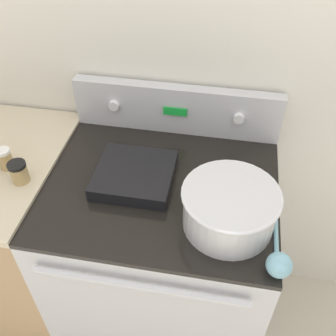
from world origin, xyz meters
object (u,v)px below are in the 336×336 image
Objects in this scene: ladle at (279,260)px; spice_jar_white_cap at (5,159)px; spice_jar_black_cap at (19,172)px; mixing_bowl at (230,207)px; casserole_dish at (135,174)px.

spice_jar_white_cap is (-0.93, 0.24, 0.02)m from ladle.
ladle is at bearing -12.26° from spice_jar_black_cap.
mixing_bowl reaches higher than spice_jar_white_cap.
casserole_dish is 3.31× the size of spice_jar_white_cap.
mixing_bowl is 1.13× the size of casserole_dish.
mixing_bowl is at bearing -22.52° from casserole_dish.
spice_jar_white_cap is (-0.08, 0.05, 0.00)m from spice_jar_black_cap.
spice_jar_black_cap is at bearing -35.03° from spice_jar_white_cap.
spice_jar_white_cap is (-0.46, -0.03, 0.02)m from casserole_dish.
mixing_bowl is at bearing -7.85° from spice_jar_white_cap.
mixing_bowl reaches higher than ladle.
mixing_bowl is 0.36m from casserole_dish.
spice_jar_black_cap is (-0.86, 0.19, 0.02)m from ladle.
casserole_dish is at bearing 150.63° from ladle.
spice_jar_white_cap reaches higher than ladle.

